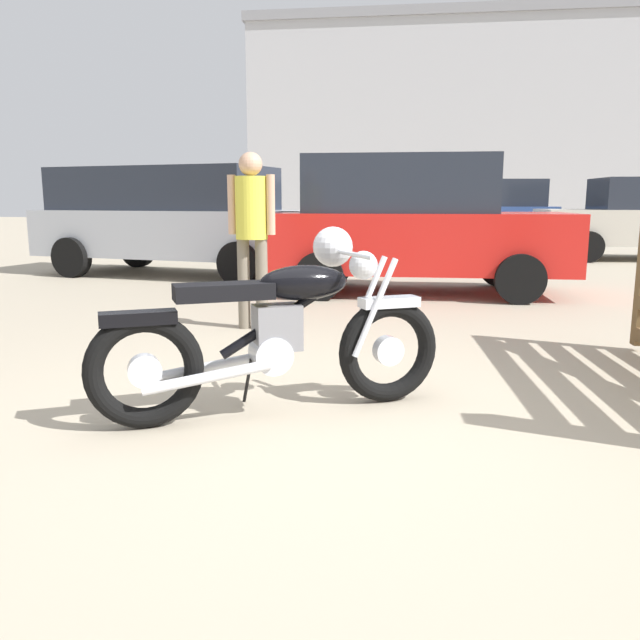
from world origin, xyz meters
TOP-DOWN VIEW (x-y plane):
  - ground_plane at (0.00, 0.00)m, footprint 80.00×80.00m
  - vintage_motorcycle at (-0.26, 0.20)m, footprint 1.88×1.16m
  - bystander at (-1.09, 2.58)m, footprint 0.46×0.30m
  - red_hatchback_near at (0.32, 5.32)m, footprint 3.97×1.96m
  - silver_sedan_mid at (-3.56, 6.79)m, footprint 4.94×2.60m
  - white_estate_far at (1.41, 14.04)m, footprint 4.93×2.57m
  - industrial_building at (1.79, 36.62)m, footprint 23.37×9.15m

SIDE VIEW (x-z plane):
  - ground_plane at x=0.00m, z-range 0.00..0.00m
  - vintage_motorcycle at x=-0.26m, z-range -0.04..1.03m
  - red_hatchback_near at x=0.32m, z-range 0.03..1.81m
  - silver_sedan_mid at x=-3.56m, z-range 0.07..1.81m
  - white_estate_far at x=1.41m, z-range 0.07..1.81m
  - bystander at x=-1.09m, z-range 0.19..1.85m
  - industrial_building at x=1.79m, z-range -4.56..15.80m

